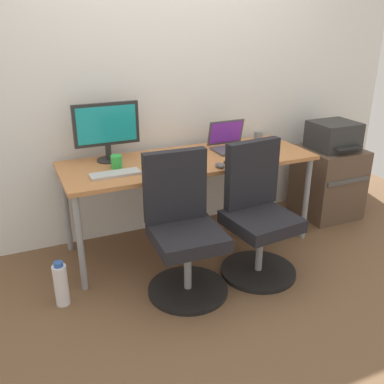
% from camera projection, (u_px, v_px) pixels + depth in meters
% --- Properties ---
extents(ground_plane, '(5.28, 5.28, 0.00)m').
position_uv_depth(ground_plane, '(190.00, 243.00, 3.52)').
color(ground_plane, brown).
extents(back_wall, '(4.40, 0.04, 2.60)m').
position_uv_depth(back_wall, '(168.00, 74.00, 3.38)').
color(back_wall, white).
rests_on(back_wall, ground).
extents(desk, '(1.91, 0.68, 0.73)m').
position_uv_depth(desk, '(189.00, 166.00, 3.27)').
color(desk, '#B77542').
rests_on(desk, ground).
extents(office_chair_left, '(0.54, 0.54, 0.94)m').
position_uv_depth(office_chair_left, '(183.00, 232.00, 2.80)').
color(office_chair_left, black).
rests_on(office_chair_left, ground).
extents(office_chair_right, '(0.54, 0.54, 0.94)m').
position_uv_depth(office_chair_right, '(257.00, 216.00, 3.01)').
color(office_chair_right, black).
rests_on(office_chair_right, ground).
extents(side_cabinet, '(0.50, 0.51, 0.63)m').
position_uv_depth(side_cabinet, '(327.00, 182.00, 3.93)').
color(side_cabinet, brown).
rests_on(side_cabinet, ground).
extents(printer, '(0.38, 0.40, 0.24)m').
position_uv_depth(printer, '(333.00, 136.00, 3.77)').
color(printer, '#2D2D2D').
rests_on(printer, side_cabinet).
extents(water_bottle_on_floor, '(0.09, 0.09, 0.31)m').
position_uv_depth(water_bottle_on_floor, '(61.00, 284.00, 2.72)').
color(water_bottle_on_floor, white).
rests_on(water_bottle_on_floor, ground).
extents(desktop_monitor, '(0.48, 0.18, 0.43)m').
position_uv_depth(desktop_monitor, '(107.00, 128.00, 3.11)').
color(desktop_monitor, '#262626').
rests_on(desktop_monitor, desk).
extents(open_laptop, '(0.31, 0.27, 0.22)m').
position_uv_depth(open_laptop, '(230.00, 142.00, 3.46)').
color(open_laptop, '#4C4C51').
rests_on(open_laptop, desk).
extents(keyboard_by_monitor, '(0.34, 0.12, 0.02)m').
position_uv_depth(keyboard_by_monitor, '(115.00, 174.00, 2.91)').
color(keyboard_by_monitor, '#B7B7B7').
rests_on(keyboard_by_monitor, desk).
extents(keyboard_by_laptop, '(0.34, 0.12, 0.02)m').
position_uv_depth(keyboard_by_laptop, '(248.00, 162.00, 3.15)').
color(keyboard_by_laptop, '#2D2D2D').
rests_on(keyboard_by_laptop, desk).
extents(mouse_by_monitor, '(0.06, 0.10, 0.03)m').
position_uv_depth(mouse_by_monitor, '(220.00, 165.00, 3.05)').
color(mouse_by_monitor, '#515156').
rests_on(mouse_by_monitor, desk).
extents(mouse_by_laptop, '(0.06, 0.10, 0.03)m').
position_uv_depth(mouse_by_laptop, '(196.00, 152.00, 3.34)').
color(mouse_by_laptop, '#B7B7B7').
rests_on(mouse_by_laptop, desk).
extents(coffee_mug, '(0.08, 0.08, 0.09)m').
position_uv_depth(coffee_mug, '(117.00, 162.00, 3.03)').
color(coffee_mug, green).
rests_on(coffee_mug, desk).
extents(pen_cup, '(0.07, 0.07, 0.10)m').
position_uv_depth(pen_cup, '(258.00, 137.00, 3.62)').
color(pen_cup, slate).
rests_on(pen_cup, desk).
extents(phone_near_laptop, '(0.07, 0.14, 0.01)m').
position_uv_depth(phone_near_laptop, '(166.00, 158.00, 3.25)').
color(phone_near_laptop, black).
rests_on(phone_near_laptop, desk).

